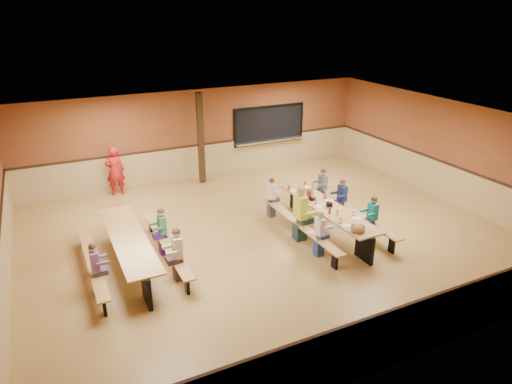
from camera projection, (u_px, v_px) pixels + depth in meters
name	position (u px, v px, depth m)	size (l,w,h in m)	color
ground	(267.00, 236.00, 11.80)	(12.00, 12.00, 0.00)	olive
room_envelope	(268.00, 211.00, 11.54)	(12.04, 10.04, 3.02)	brown
kitchen_pass_through	(269.00, 126.00, 16.42)	(2.78, 0.28, 1.38)	black
structural_post	(201.00, 139.00, 14.82)	(0.18, 0.18, 3.00)	black
cafeteria_table_main	(327.00, 214.00, 11.77)	(1.91, 3.70, 0.74)	#B18046
cafeteria_table_second	(130.00, 246.00, 10.22)	(1.91, 3.70, 0.74)	#B18046
seated_child_white_left	(320.00, 234.00, 10.67)	(0.33, 0.27, 1.13)	silver
seated_adult_yellow	(300.00, 214.00, 11.35)	(0.48, 0.39, 1.44)	#D0DF36
seated_child_grey_left	(271.00, 198.00, 12.70)	(0.32, 0.26, 1.11)	silver
seated_child_teal_right	(372.00, 218.00, 11.44)	(0.34, 0.28, 1.15)	teal
seated_child_navy_right	(342.00, 200.00, 12.52)	(0.35, 0.28, 1.16)	#17254C
seated_child_char_right	(322.00, 188.00, 13.31)	(0.34, 0.28, 1.16)	#53585F
seated_child_purple_sec	(96.00, 269.00, 9.22)	(0.34, 0.28, 1.15)	#755085
seated_child_green_sec	(163.00, 232.00, 10.73)	(0.35, 0.28, 1.16)	#2C6B4B
seated_child_tan_sec	(178.00, 255.00, 9.70)	(0.37, 0.30, 1.22)	#B8B094
standing_woman	(115.00, 171.00, 14.10)	(0.57, 0.37, 1.56)	red
punch_pitcher	(309.00, 193.00, 12.23)	(0.16, 0.16, 0.22)	red
chip_bowl	(358.00, 228.00, 10.39)	(0.32, 0.32, 0.15)	orange
napkin_dispenser	(329.00, 205.00, 11.65)	(0.10, 0.14, 0.13)	black
condiment_mustard	(337.00, 212.00, 11.18)	(0.06, 0.06, 0.17)	yellow
condiment_ketchup	(330.00, 211.00, 11.25)	(0.06, 0.06, 0.17)	#B2140F
table_paddle	(312.00, 195.00, 12.06)	(0.16, 0.16, 0.56)	black
place_settings	(328.00, 205.00, 11.67)	(0.65, 3.30, 0.11)	beige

